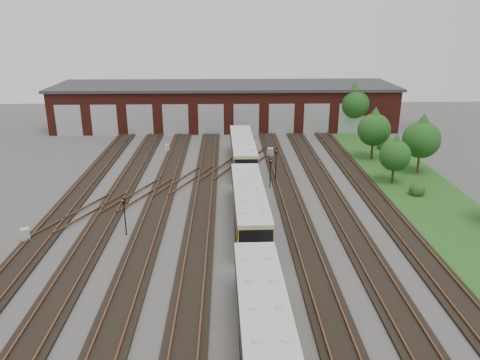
{
  "coord_description": "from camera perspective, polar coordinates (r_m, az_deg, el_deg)",
  "views": [
    {
      "loc": [
        0.28,
        -31.33,
        16.15
      ],
      "look_at": [
        1.41,
        8.75,
        2.0
      ],
      "focal_mm": 35.0,
      "sensor_mm": 36.0,
      "label": 1
    }
  ],
  "objects": [
    {
      "name": "relay_cabinet_4",
      "position": [
        56.48,
        3.7,
        3.37
      ],
      "size": [
        0.82,
        0.76,
        1.11
      ],
      "primitive_type": "cube",
      "rotation": [
        0.0,
        0.0,
        -0.36
      ],
      "color": "#ACAEB1",
      "rests_on": "ground"
    },
    {
      "name": "signal_mast_0",
      "position": [
        36.9,
        -13.91,
        -3.76
      ],
      "size": [
        0.28,
        0.27,
        3.08
      ],
      "rotation": [
        0.0,
        0.0,
        -0.4
      ],
      "color": "black",
      "rests_on": "ground"
    },
    {
      "name": "signal_mast_2",
      "position": [
        45.86,
        3.72,
        1.31
      ],
      "size": [
        0.27,
        0.25,
        2.98
      ],
      "rotation": [
        0.0,
        0.0,
        0.18
      ],
      "color": "black",
      "rests_on": "ground"
    },
    {
      "name": "metro_train",
      "position": [
        37.56,
        1.14,
        -3.08
      ],
      "size": [
        2.7,
        45.64,
        2.81
      ],
      "rotation": [
        0.0,
        0.0,
        0.02
      ],
      "color": "black",
      "rests_on": "ground"
    },
    {
      "name": "bush_2",
      "position": [
        62.35,
        17.1,
        4.3
      ],
      "size": [
        1.57,
        1.57,
        1.57
      ],
      "primitive_type": "sphere",
      "color": "#174413",
      "rests_on": "ground"
    },
    {
      "name": "relay_cabinet_2",
      "position": [
        33.11,
        1.52,
        -8.74
      ],
      "size": [
        0.76,
        0.69,
        1.03
      ],
      "primitive_type": "cube",
      "rotation": [
        0.0,
        0.0,
        -0.34
      ],
      "color": "#ACAEB1",
      "rests_on": "ground"
    },
    {
      "name": "bush_0",
      "position": [
        47.29,
        20.8,
        -0.91
      ],
      "size": [
        1.46,
        1.46,
        1.46
      ],
      "primitive_type": "sphere",
      "color": "#174413",
      "rests_on": "ground"
    },
    {
      "name": "tree_2",
      "position": [
        53.13,
        21.3,
        5.12
      ],
      "size": [
        3.96,
        3.96,
        6.56
      ],
      "color": "#372918",
      "rests_on": "ground"
    },
    {
      "name": "tree_3",
      "position": [
        49.14,
        18.42,
        3.28
      ],
      "size": [
        3.11,
        3.11,
        5.15
      ],
      "color": "#372918",
      "rests_on": "ground"
    },
    {
      "name": "tree_1",
      "position": [
        56.78,
        16.06,
        6.36
      ],
      "size": [
        3.79,
        3.79,
        6.28
      ],
      "color": "#372918",
      "rests_on": "ground"
    },
    {
      "name": "relay_cabinet_3",
      "position": [
        59.96,
        1.8,
        4.23
      ],
      "size": [
        0.55,
        0.47,
        0.86
      ],
      "primitive_type": "cube",
      "rotation": [
        0.0,
        0.0,
        0.09
      ],
      "color": "#ACAEB1",
      "rests_on": "ground"
    },
    {
      "name": "bush_1",
      "position": [
        54.77,
        18.54,
        1.97
      ],
      "size": [
        1.31,
        1.31,
        1.31
      ],
      "primitive_type": "sphere",
      "color": "#174413",
      "rests_on": "ground"
    },
    {
      "name": "ground",
      "position": [
        35.25,
        -1.9,
        -7.84
      ],
      "size": [
        120.0,
        120.0,
        0.0
      ],
      "primitive_type": "plane",
      "color": "#423F3D",
      "rests_on": "ground"
    },
    {
      "name": "grass_verge",
      "position": [
        48.15,
        21.39,
        -1.53
      ],
      "size": [
        8.0,
        55.0,
        0.05
      ],
      "primitive_type": "cube",
      "color": "#1B4617",
      "rests_on": "ground"
    },
    {
      "name": "relay_cabinet_0",
      "position": [
        38.94,
        -24.7,
        -6.12
      ],
      "size": [
        0.79,
        0.73,
        1.06
      ],
      "primitive_type": "cube",
      "rotation": [
        0.0,
        0.0,
        0.37
      ],
      "color": "#ACAEB1",
      "rests_on": "ground"
    },
    {
      "name": "relay_cabinet_1",
      "position": [
        59.45,
        -8.84,
        3.9
      ],
      "size": [
        0.63,
        0.56,
        0.92
      ],
      "primitive_type": "cube",
      "rotation": [
        0.0,
        0.0,
        -0.2
      ],
      "color": "#ACAEB1",
      "rests_on": "ground"
    },
    {
      "name": "tree_0",
      "position": [
        69.71,
        13.73,
        9.5
      ],
      "size": [
        4.48,
        4.48,
        7.43
      ],
      "color": "#372918",
      "rests_on": "ground"
    },
    {
      "name": "track_network",
      "position": [
        35.73,
        -2.17,
        -7.26
      ],
      "size": [
        30.4,
        70.0,
        0.33
      ],
      "color": "black",
      "rests_on": "ground"
    },
    {
      "name": "maintenance_shed",
      "position": [
        72.47,
        -1.83,
        9.14
      ],
      "size": [
        51.0,
        12.5,
        6.35
      ],
      "color": "#571B15",
      "rests_on": "ground"
    },
    {
      "name": "signal_mast_1",
      "position": [
        43.94,
        -0.48,
        0.71
      ],
      "size": [
        0.32,
        0.3,
        3.16
      ],
      "rotation": [
        0.0,
        0.0,
        -0.34
      ],
      "color": "black",
      "rests_on": "ground"
    },
    {
      "name": "signal_mast_3",
      "position": [
        47.46,
        4.41,
        2.32
      ],
      "size": [
        0.29,
        0.27,
        3.5
      ],
      "rotation": [
        0.0,
        0.0,
        0.18
      ],
      "color": "black",
      "rests_on": "ground"
    }
  ]
}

